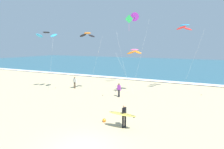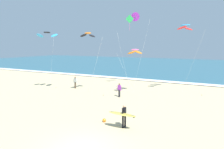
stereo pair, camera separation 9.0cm
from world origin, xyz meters
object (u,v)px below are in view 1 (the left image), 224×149
(surfer_lead, at_px, (123,114))
(bystander_purple_top, at_px, (119,90))
(kite_arc_amber_low, at_px, (87,35))
(kite_arc_charcoal_distant, at_px, (46,35))
(kite_delta_violet_mid, at_px, (135,17))
(beach_ball, at_px, (104,120))
(kite_diamond_emerald_far, at_px, (129,22))
(bystander_white_top, at_px, (75,82))
(kite_arc_rose_high, at_px, (134,52))
(kite_arc_cobalt_close, at_px, (185,27))

(surfer_lead, height_order, bystander_purple_top, surfer_lead)
(kite_arc_amber_low, bearing_deg, kite_arc_charcoal_distant, -167.88)
(kite_delta_violet_mid, xyz_separation_m, beach_ball, (3.03, -13.92, -9.49))
(surfer_lead, distance_m, kite_delta_violet_mid, 17.46)
(kite_diamond_emerald_far, distance_m, beach_ball, 16.00)
(kite_arc_charcoal_distant, bearing_deg, kite_diamond_emerald_far, 37.79)
(kite_arc_amber_low, distance_m, bystander_purple_top, 7.49)
(surfer_lead, relative_size, beach_ball, 7.31)
(bystander_purple_top, distance_m, bystander_white_top, 7.65)
(kite_delta_violet_mid, bearing_deg, kite_diamond_emerald_far, -114.45)
(bystander_purple_top, relative_size, bystander_white_top, 1.00)
(kite_arc_amber_low, bearing_deg, kite_delta_violet_mid, 61.30)
(bystander_purple_top, bearing_deg, beach_ball, -72.79)
(bystander_white_top, bearing_deg, kite_arc_rose_high, 2.51)
(kite_arc_charcoal_distant, relative_size, bystander_purple_top, 4.74)
(kite_arc_cobalt_close, bearing_deg, kite_delta_violet_mid, 174.97)
(kite_delta_violet_mid, xyz_separation_m, kite_diamond_emerald_far, (-0.45, -1.00, -0.72))
(kite_arc_rose_high, relative_size, kite_arc_charcoal_distant, 0.72)
(bystander_white_top, bearing_deg, beach_ball, -43.34)
(kite_arc_rose_high, distance_m, kite_arc_cobalt_close, 6.79)
(kite_delta_violet_mid, bearing_deg, bystander_purple_top, -83.97)
(kite_diamond_emerald_far, height_order, kite_arc_rose_high, kite_diamond_emerald_far)
(kite_arc_charcoal_distant, xyz_separation_m, bystander_white_top, (2.01, 2.84, -6.37))
(kite_arc_charcoal_distant, xyz_separation_m, bystander_purple_top, (9.48, 1.20, -6.37))
(kite_arc_charcoal_distant, distance_m, bystander_purple_top, 11.48)
(bystander_purple_top, bearing_deg, kite_arc_charcoal_distant, -172.81)
(kite_delta_violet_mid, bearing_deg, surfer_lead, -71.43)
(kite_diamond_emerald_far, distance_m, kite_arc_cobalt_close, 7.16)
(kite_arc_rose_high, distance_m, bystander_white_top, 9.54)
(kite_delta_violet_mid, relative_size, kite_arc_amber_low, 1.39)
(surfer_lead, relative_size, kite_arc_cobalt_close, 0.25)
(kite_diamond_emerald_far, bearing_deg, kite_arc_charcoal_distant, -142.21)
(kite_delta_violet_mid, distance_m, bystander_white_top, 12.07)
(kite_arc_amber_low, xyz_separation_m, kite_arc_cobalt_close, (10.10, 5.75, 0.92))
(kite_delta_violet_mid, bearing_deg, kite_arc_cobalt_close, -5.03)
(kite_diamond_emerald_far, height_order, bystander_purple_top, kite_diamond_emerald_far)
(surfer_lead, xyz_separation_m, bystander_purple_top, (-4.18, 8.13, -0.23))
(kite_arc_rose_high, distance_m, beach_ball, 10.94)
(kite_diamond_emerald_far, bearing_deg, bystander_purple_top, -78.08)
(kite_arc_rose_high, bearing_deg, surfer_lead, -72.78)
(beach_ball, bearing_deg, bystander_white_top, 136.66)
(kite_diamond_emerald_far, relative_size, kite_arc_charcoal_distant, 1.31)
(kite_arc_charcoal_distant, distance_m, kite_arc_cobalt_close, 16.94)
(kite_arc_amber_low, distance_m, beach_ball, 12.15)
(kite_delta_violet_mid, bearing_deg, beach_ball, -77.72)
(bystander_purple_top, height_order, beach_ball, bystander_purple_top)
(surfer_lead, distance_m, kite_arc_cobalt_close, 15.57)
(bystander_purple_top, bearing_deg, kite_arc_rose_high, 62.82)
(surfer_lead, height_order, kite_delta_violet_mid, kite_delta_violet_mid)
(surfer_lead, bearing_deg, kite_arc_rose_high, 107.22)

